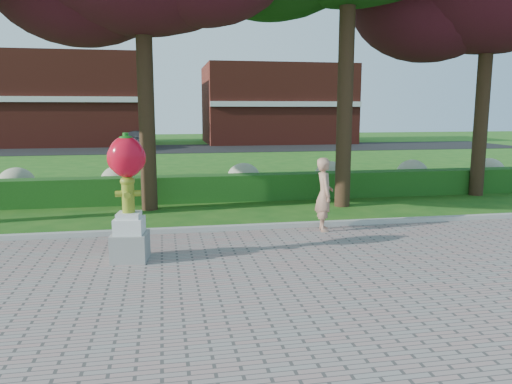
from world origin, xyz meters
The scene contains 10 objects.
ground centered at (0.00, 0.00, 0.00)m, with size 100.00×100.00×0.00m, color #1B5816.
curb centered at (0.00, 3.00, 0.07)m, with size 40.00×0.18×0.15m, color #ADADA5.
lawn_hedge centered at (0.00, 7.00, 0.40)m, with size 24.00×0.70×0.80m, color #1B4714.
hydrangea_row centered at (0.57, 8.00, 0.55)m, with size 20.10×1.10×0.99m.
street centered at (0.00, 28.00, 0.01)m, with size 50.00×8.00×0.02m, color black.
building_left centered at (-10.00, 34.00, 3.50)m, with size 14.00×8.00×7.00m, color maroon.
building_right centered at (8.00, 34.00, 3.20)m, with size 12.00×8.00×6.40m, color maroon.
hydrant_sculpture centered at (-2.23, 1.04, 1.28)m, with size 0.71×0.71×2.34m.
woman centered at (1.98, 2.60, 0.88)m, with size 0.61×0.40×1.67m, color tan.
parked_car centered at (-3.37, 28.27, 0.71)m, with size 1.62×4.03×1.37m, color #383A3F.
Camera 1 is at (-1.58, -8.08, 2.78)m, focal length 35.00 mm.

